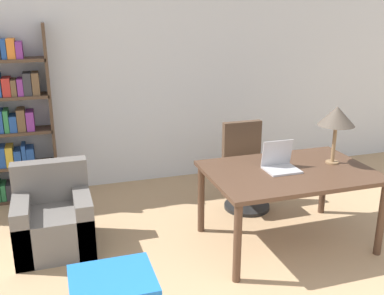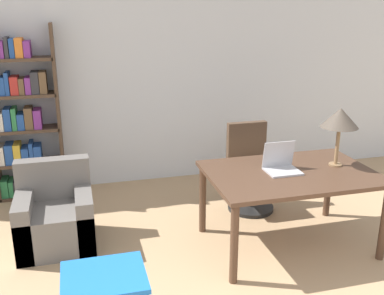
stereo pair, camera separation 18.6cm
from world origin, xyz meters
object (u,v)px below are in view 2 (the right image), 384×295
object	(u,v)px
table_lamp	(340,119)
office_chair	(250,171)
side_table_blue	(104,286)
laptop	(281,165)
desk	(290,180)
armchair	(56,218)
bookshelf	(21,120)

from	to	relation	value
table_lamp	office_chair	size ratio (longest dim) A/B	0.58
table_lamp	side_table_blue	size ratio (longest dim) A/B	1.01
table_lamp	laptop	bearing A→B (deg)	-179.26
laptop	table_lamp	distance (m)	0.71
desk	laptop	xyz separation A→B (m)	(-0.08, 0.04, 0.15)
desk	table_lamp	size ratio (longest dim) A/B	2.74
laptop	office_chair	bearing A→B (deg)	86.97
laptop	table_lamp	world-z (taller)	table_lamp
armchair	table_lamp	bearing A→B (deg)	-11.28
side_table_blue	bookshelf	world-z (taller)	bookshelf
desk	table_lamp	distance (m)	0.75
office_chair	side_table_blue	world-z (taller)	office_chair
bookshelf	side_table_blue	bearing A→B (deg)	-75.46
desk	office_chair	distance (m)	0.94
laptop	bookshelf	bearing A→B (deg)	142.91
table_lamp	bookshelf	size ratio (longest dim) A/B	0.28
office_chair	desk	bearing A→B (deg)	-87.78
table_lamp	office_chair	bearing A→B (deg)	122.20
side_table_blue	bookshelf	size ratio (longest dim) A/B	0.27
office_chair	table_lamp	bearing A→B (deg)	-57.80
armchair	laptop	bearing A→B (deg)	-14.50
desk	armchair	size ratio (longest dim) A/B	1.93
bookshelf	desk	bearing A→B (deg)	-36.84
laptop	table_lamp	xyz separation A→B (m)	(0.58, 0.01, 0.41)
office_chair	side_table_blue	size ratio (longest dim) A/B	1.74
table_lamp	armchair	xyz separation A→B (m)	(-2.68, 0.53, -0.95)
desk	bookshelf	xyz separation A→B (m)	(-2.53, 1.90, 0.29)
table_lamp	bookshelf	distance (m)	3.56
side_table_blue	bookshelf	distance (m)	2.93
office_chair	bookshelf	world-z (taller)	bookshelf
side_table_blue	bookshelf	bearing A→B (deg)	104.54
table_lamp	bookshelf	bearing A→B (deg)	148.69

